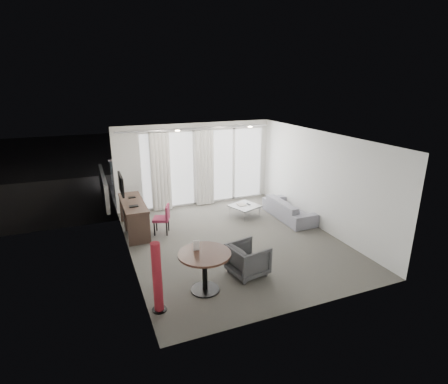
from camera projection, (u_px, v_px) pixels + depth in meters
name	position (u px, v px, depth m)	size (l,w,h in m)	color
floor	(233.00, 240.00, 8.79)	(5.00, 6.00, 0.00)	#4F4C45
ceiling	(234.00, 137.00, 7.99)	(5.00, 6.00, 0.00)	white
wall_left	(127.00, 204.00, 7.49)	(0.00, 6.00, 2.60)	silver
wall_right	(319.00, 180.00, 9.28)	(0.00, 6.00, 2.60)	silver
wall_front	(306.00, 243.00, 5.74)	(5.00, 0.00, 2.60)	silver
window_panel	(205.00, 167.00, 11.16)	(4.00, 0.02, 2.38)	white
window_frame	(205.00, 167.00, 11.14)	(4.10, 0.06, 2.44)	white
curtain_left	(161.00, 172.00, 10.49)	(0.60, 0.20, 2.38)	white
curtain_right	(205.00, 168.00, 10.99)	(0.60, 0.20, 2.38)	white
curtain_track	(196.00, 129.00, 10.52)	(4.80, 0.04, 0.04)	#B2B2B7
downlight_a	(178.00, 131.00, 9.08)	(0.12, 0.12, 0.02)	#FFE0B2
downlight_b	(250.00, 127.00, 9.83)	(0.12, 0.12, 0.02)	#FFE0B2
desk	(134.00, 217.00, 9.17)	(0.56, 1.78, 0.84)	#3B2A21
tv	(121.00, 184.00, 8.77)	(0.05, 0.80, 0.50)	black
desk_chair	(161.00, 219.00, 9.09)	(0.42, 0.40, 0.78)	maroon
round_table	(205.00, 272.00, 6.58)	(0.99, 0.99, 0.79)	#3F2318
menu_card	(197.00, 254.00, 6.59)	(0.11, 0.02, 0.20)	white
red_lamp	(157.00, 278.00, 5.93)	(0.26, 0.26, 1.30)	maroon
tub_armchair	(248.00, 259.00, 7.17)	(0.71, 0.73, 0.66)	#3E3E40
coffee_table	(245.00, 211.00, 10.29)	(0.75, 0.75, 0.34)	gray
remote	(249.00, 204.00, 10.31)	(0.05, 0.17, 0.02)	black
magazine	(241.00, 204.00, 10.29)	(0.23, 0.29, 0.02)	gray
sofa	(289.00, 209.00, 10.14)	(1.90, 0.74, 0.55)	gray
terrace_slab	(192.00, 191.00, 12.88)	(5.60, 3.00, 0.12)	#4D4D50
rattan_chair_a	(206.00, 177.00, 13.09)	(0.53, 0.53, 0.78)	brown
rattan_chair_b	(235.00, 173.00, 13.76)	(0.49, 0.49, 0.72)	brown
rattan_table	(217.00, 180.00, 13.27)	(0.47, 0.47, 0.47)	brown
balustrade	(181.00, 167.00, 13.99)	(5.50, 0.06, 1.05)	#B2B2B7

